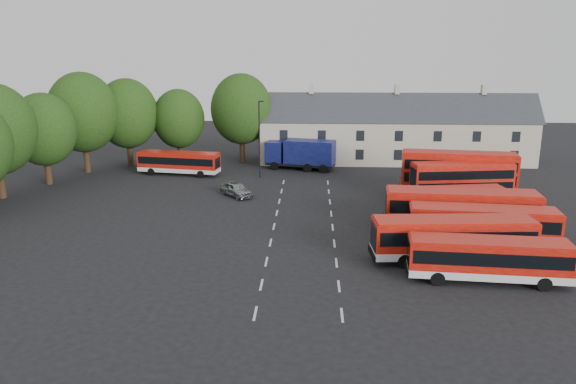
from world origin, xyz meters
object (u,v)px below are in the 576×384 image
(silver_car, at_px, (236,189))
(lamppost, at_px, (260,137))
(box_truck, at_px, (301,153))
(bus_dd_south, at_px, (462,180))
(bus_row_a, at_px, (489,257))

(silver_car, height_order, lamppost, lamppost)
(box_truck, distance_m, lamppost, 7.16)
(box_truck, distance_m, silver_car, 14.53)
(silver_car, xyz_separation_m, lamppost, (1.69, 8.28, 4.03))
(bus_dd_south, distance_m, lamppost, 22.91)
(bus_dd_south, height_order, box_truck, bus_dd_south)
(bus_dd_south, relative_size, box_truck, 1.13)
(bus_dd_south, xyz_separation_m, lamppost, (-20.60, 9.73, 2.48))
(lamppost, bearing_deg, bus_row_a, -58.75)
(silver_car, bearing_deg, bus_row_a, -87.79)
(bus_dd_south, distance_m, silver_car, 22.39)
(bus_row_a, bearing_deg, bus_dd_south, 85.86)
(silver_car, distance_m, lamppost, 9.37)
(silver_car, bearing_deg, lamppost, 37.65)
(bus_dd_south, bearing_deg, box_truck, 129.76)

